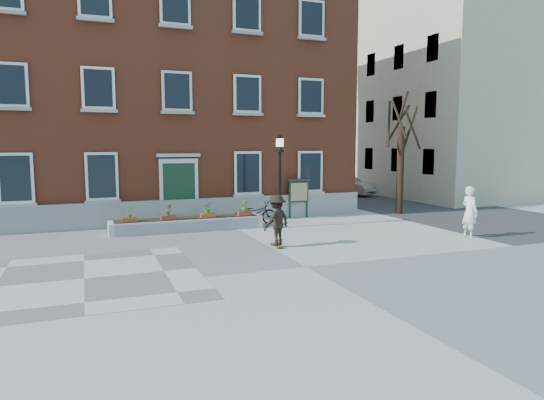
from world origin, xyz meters
name	(u,v)px	position (x,y,z in m)	size (l,w,h in m)	color
ground	(306,267)	(0.00, 0.00, 0.00)	(100.00, 100.00, 0.00)	#A0A0A3
checker_patch	(84,279)	(-6.00, 1.00, 0.01)	(6.00, 6.00, 0.01)	slate
bicycle	(255,213)	(1.06, 7.50, 0.51)	(0.68, 1.95, 1.03)	black
parked_car	(346,185)	(11.01, 16.87, 0.67)	(1.42, 4.07, 1.34)	silver
bystander	(470,212)	(7.68, 1.78, 0.98)	(0.72, 0.47, 1.96)	white
brick_building	(159,91)	(-2.00, 13.98, 6.30)	(18.40, 10.85, 12.60)	brown
planter_assembly	(188,223)	(-1.99, 7.18, 0.31)	(6.20, 1.12, 1.15)	silver
bare_tree	(401,159)	(9.01, 8.01, 2.79)	(1.83, 1.83, 6.16)	black
side_street	(407,99)	(17.99, 19.78, 7.02)	(15.20, 36.00, 14.50)	#3B3B3D
lamp_post	(280,168)	(1.79, 6.43, 2.54)	(0.40, 0.40, 3.93)	black
notice_board	(299,192)	(3.71, 8.71, 1.26)	(1.10, 0.16, 1.87)	#1A3525
skateboarder	(277,220)	(0.22, 2.85, 0.94)	(1.29, 1.07, 1.82)	brown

